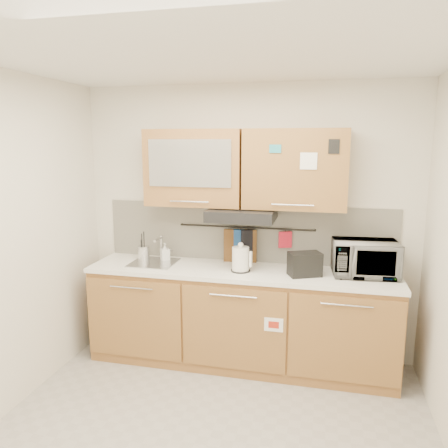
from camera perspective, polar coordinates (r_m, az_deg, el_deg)
The scene contains 19 objects.
floor at distance 3.39m, azimuth -2.30°, elevation -26.93°, with size 3.20×3.20×0.00m, color #9E9993.
ceiling at distance 2.73m, azimuth -2.74°, elevation 21.86°, with size 3.20×3.20×0.00m, color white.
wall_back at distance 4.22m, azimuth 3.00°, elevation 0.20°, with size 3.20×3.20×0.00m, color silver.
base_cabinet at distance 4.19m, azimuth 2.11°, elevation -12.68°, with size 2.80×0.64×0.88m.
countertop at distance 4.02m, azimuth 2.16°, elevation -6.21°, with size 2.82×0.62×0.04m, color white.
backsplash at distance 4.23m, azimuth 2.96°, elevation -1.16°, with size 2.80×0.02×0.56m, color silver.
upper_cabinets at distance 3.98m, azimuth 2.55°, elevation 7.27°, with size 1.82×0.37×0.70m.
range_hood at distance 3.96m, azimuth 2.38°, elevation 1.26°, with size 0.60×0.46×0.10m, color black.
sink at distance 4.26m, azimuth -9.10°, elevation -5.00°, with size 0.42×0.40×0.26m.
utensil_rail at distance 4.18m, azimuth 2.88°, elevation -0.46°, with size 0.02×0.02×1.30m, color black.
utensil_crock at distance 4.37m, azimuth -10.45°, elevation -3.72°, with size 0.12×0.12×0.28m.
kettle at distance 3.93m, azimuth 2.20°, elevation -4.69°, with size 0.20×0.18×0.27m.
toaster at distance 3.86m, azimuth 10.51°, elevation -5.15°, with size 0.32×0.26×0.21m.
microwave at distance 3.99m, azimuth 17.94°, elevation -4.29°, with size 0.55×0.37×0.30m, color #999999.
soap_bottle at distance 4.31m, azimuth -7.72°, elevation -3.64°, with size 0.08×0.08×0.17m, color #999999.
cutting_board at distance 4.22m, azimuth 2.12°, elevation -3.35°, with size 0.32×0.02×0.39m, color brown.
oven_mitt at distance 4.20m, azimuth 1.79°, elevation -2.21°, with size 0.13×0.03×0.22m, color #214F97.
dark_pouch at distance 4.19m, azimuth 3.14°, elevation -2.19°, with size 0.13×0.04×0.21m, color black.
pot_holder at distance 4.13m, azimuth 7.99°, elevation -2.04°, with size 0.12×0.02×0.15m, color red.
Camera 1 is at (0.73, -2.58, 2.07)m, focal length 35.00 mm.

